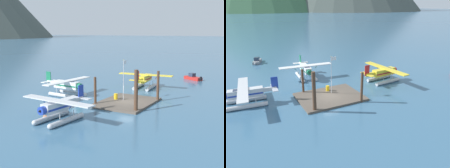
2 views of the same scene
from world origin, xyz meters
The scene contains 12 objects.
ground_plane centered at (0.00, 0.00, 0.00)m, with size 1200.00×1200.00×0.00m, color #38607F.
dock_platform centered at (0.00, 0.00, 0.15)m, with size 10.01×7.55×0.30m, color brown.
piling_near_left centered at (-3.85, -3.26, 2.89)m, with size 0.52×0.52×5.77m, color #4C3323.
piling_near_right centered at (3.59, -3.63, 2.37)m, with size 0.40×0.40×4.75m, color #4C3323.
piling_far_left centered at (-3.22, 3.54, 2.11)m, with size 0.38×0.38×4.22m, color #4C3323.
flagpole centered at (0.84, 0.89, 4.17)m, with size 0.95×0.10×6.23m.
fuel_drum centered at (0.59, 2.15, 0.74)m, with size 0.62×0.62×0.88m.
mooring_buoy centered at (-12.38, 4.86, 0.40)m, with size 0.80×0.80×0.80m, color orange.
seaplane_yellow_stbd_fwd centered at (12.43, 2.17, 1.58)m, with size 7.97×10.48×3.84m.
seaplane_silver_port_fwd centered at (-12.00, 3.22, 1.58)m, with size 7.97×10.48×3.84m.
seaplane_white_bow_centre centered at (-0.16, 10.99, 1.58)m, with size 10.47×7.97×3.84m.
boat_grey_open_north centered at (-7.35, 27.72, 0.49)m, with size 2.77×4.71×1.50m.
Camera 2 is at (-13.00, -28.11, 14.01)m, focal length 34.02 mm.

